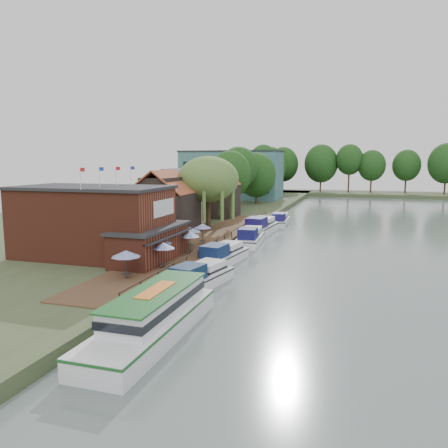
% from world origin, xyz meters
% --- Properties ---
extents(ground, '(260.00, 260.00, 0.00)m').
position_xyz_m(ground, '(0.00, 0.00, 0.00)').
color(ground, '#576561').
rests_on(ground, ground).
extents(land_bank, '(50.00, 140.00, 1.00)m').
position_xyz_m(land_bank, '(-30.00, 35.00, 0.50)').
color(land_bank, '#384728').
rests_on(land_bank, ground).
extents(quay_deck, '(6.00, 50.00, 0.10)m').
position_xyz_m(quay_deck, '(-8.00, 10.00, 1.05)').
color(quay_deck, '#47301E').
rests_on(quay_deck, land_bank).
extents(quay_rail, '(0.20, 49.00, 1.00)m').
position_xyz_m(quay_rail, '(-5.30, 10.50, 1.50)').
color(quay_rail, black).
rests_on(quay_rail, land_bank).
extents(pub, '(20.00, 11.00, 7.30)m').
position_xyz_m(pub, '(-14.00, -1.00, 4.65)').
color(pub, maroon).
rests_on(pub, land_bank).
extents(hotel_block, '(25.40, 12.40, 12.30)m').
position_xyz_m(hotel_block, '(-22.00, 70.00, 7.15)').
color(hotel_block, '#38666B').
rests_on(hotel_block, land_bank).
extents(cottage_a, '(8.60, 7.60, 8.50)m').
position_xyz_m(cottage_a, '(-15.00, 14.00, 5.25)').
color(cottage_a, black).
rests_on(cottage_a, land_bank).
extents(cottage_b, '(9.60, 8.60, 8.50)m').
position_xyz_m(cottage_b, '(-18.00, 24.00, 5.25)').
color(cottage_b, beige).
rests_on(cottage_b, land_bank).
extents(cottage_c, '(7.60, 7.60, 8.50)m').
position_xyz_m(cottage_c, '(-14.00, 33.00, 5.25)').
color(cottage_c, black).
rests_on(cottage_c, land_bank).
extents(willow, '(8.60, 8.60, 10.43)m').
position_xyz_m(willow, '(-10.50, 19.00, 6.21)').
color(willow, '#476B2D').
rests_on(willow, land_bank).
extents(umbrella_0, '(2.46, 2.46, 2.38)m').
position_xyz_m(umbrella_0, '(-8.30, -7.82, 2.29)').
color(umbrella_0, navy).
rests_on(umbrella_0, quay_deck).
extents(umbrella_1, '(2.14, 2.14, 2.38)m').
position_xyz_m(umbrella_1, '(-6.85, -3.74, 2.29)').
color(umbrella_1, '#1B3399').
rests_on(umbrella_1, quay_deck).
extents(umbrella_2, '(1.95, 1.95, 2.38)m').
position_xyz_m(umbrella_2, '(-8.00, -1.58, 2.29)').
color(umbrella_2, navy).
rests_on(umbrella_2, quay_deck).
extents(umbrella_3, '(2.09, 2.09, 2.38)m').
position_xyz_m(umbrella_3, '(-6.79, 2.60, 2.29)').
color(umbrella_3, '#1B4195').
rests_on(umbrella_3, quay_deck).
extents(umbrella_4, '(2.44, 2.44, 2.38)m').
position_xyz_m(umbrella_4, '(-7.96, 5.58, 2.29)').
color(umbrella_4, navy).
rests_on(umbrella_4, quay_deck).
extents(umbrella_5, '(2.06, 2.06, 2.38)m').
position_xyz_m(umbrella_5, '(-7.52, 8.47, 2.29)').
color(umbrella_5, navy).
rests_on(umbrella_5, quay_deck).
extents(cruiser_0, '(4.77, 9.79, 2.25)m').
position_xyz_m(cruiser_0, '(-2.98, -4.81, 1.13)').
color(cruiser_0, white).
rests_on(cruiser_0, ground).
extents(cruiser_1, '(4.42, 9.98, 2.33)m').
position_xyz_m(cruiser_1, '(-3.72, 4.00, 1.16)').
color(cruiser_1, white).
rests_on(cruiser_1, ground).
extents(cruiser_2, '(3.99, 10.06, 2.38)m').
position_xyz_m(cruiser_2, '(-3.46, 15.34, 1.19)').
color(cruiser_2, white).
rests_on(cruiser_2, ground).
extents(cruiser_3, '(4.26, 11.11, 2.68)m').
position_xyz_m(cruiser_3, '(-3.99, 23.80, 1.34)').
color(cruiser_3, white).
rests_on(cruiser_3, ground).
extents(cruiser_4, '(3.55, 9.45, 2.23)m').
position_xyz_m(cruiser_4, '(-2.76, 33.26, 1.11)').
color(cruiser_4, silver).
rests_on(cruiser_4, ground).
extents(tour_boat, '(3.76, 13.31, 2.90)m').
position_xyz_m(tour_boat, '(-1.96, -15.85, 1.45)').
color(tour_boat, silver).
rests_on(tour_boat, ground).
extents(swan, '(0.44, 0.44, 0.44)m').
position_xyz_m(swan, '(-2.04, -12.53, 0.22)').
color(swan, white).
rests_on(swan, ground).
extents(bank_tree_0, '(7.89, 7.89, 11.70)m').
position_xyz_m(bank_tree_0, '(-14.05, 41.91, 6.85)').
color(bank_tree_0, '#143811').
rests_on(bank_tree_0, land_bank).
extents(bank_tree_1, '(7.64, 7.64, 12.65)m').
position_xyz_m(bank_tree_1, '(-14.70, 51.01, 7.33)').
color(bank_tree_1, '#143811').
rests_on(bank_tree_1, land_bank).
extents(bank_tree_2, '(8.80, 8.80, 11.57)m').
position_xyz_m(bank_tree_2, '(-12.66, 57.99, 6.79)').
color(bank_tree_2, '#143811').
rests_on(bank_tree_2, land_bank).
extents(bank_tree_3, '(8.03, 8.03, 12.38)m').
position_xyz_m(bank_tree_3, '(-13.44, 79.13, 7.19)').
color(bank_tree_3, '#143811').
rests_on(bank_tree_3, land_bank).
extents(bank_tree_4, '(8.35, 8.35, 14.35)m').
position_xyz_m(bank_tree_4, '(-17.10, 85.96, 8.17)').
color(bank_tree_4, '#143811').
rests_on(bank_tree_4, land_bank).
extents(bank_tree_5, '(7.40, 7.40, 13.89)m').
position_xyz_m(bank_tree_5, '(-16.59, 95.10, 7.95)').
color(bank_tree_5, '#143811').
rests_on(bank_tree_5, land_bank).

